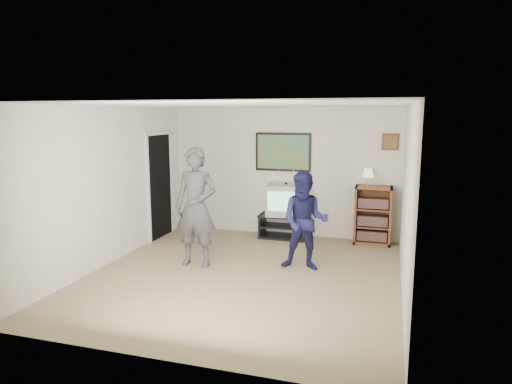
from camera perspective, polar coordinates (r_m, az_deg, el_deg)
The scene contains 13 objects.
room_shell at distance 6.93m, azimuth -0.68°, elevation 0.36°, with size 4.51×5.00×2.51m.
media_stand at distance 8.90m, azimuth 3.43°, elevation -4.28°, with size 0.91×0.51×0.46m.
crt_television at distance 8.78m, azimuth 3.76°, elevation -0.96°, with size 0.71×0.60×0.60m, color #A2A39D, non-canonical shape.
bookshelf at distance 8.66m, azimuth 14.40°, elevation -2.84°, with size 0.66×0.38×1.08m, color brown, non-canonical shape.
table_lamp at distance 8.53m, azimuth 13.81°, elevation 1.80°, with size 0.21×0.21×0.33m, color beige, non-canonical shape.
person_tall at distance 7.19m, azimuth -7.53°, elevation -1.90°, with size 0.69×0.45×1.88m, color #414043.
person_short at distance 7.02m, azimuth 6.14°, elevation -3.65°, with size 0.74×0.58×1.52m, color #1A1A47.
controller_left at distance 7.29m, azimuth -7.32°, elevation 0.93°, with size 0.04×0.13×0.04m, color white.
controller_right at distance 7.18m, azimuth 6.49°, elevation -0.43°, with size 0.03×0.11×0.03m, color white.
poster at distance 8.92m, azimuth 3.40°, elevation 5.02°, with size 1.10×0.03×0.75m, color black.
air_vent at distance 9.05m, azimuth 0.01°, elevation 7.00°, with size 0.28×0.02×0.14m, color white.
small_picture at distance 8.68m, azimuth 16.45°, elevation 6.03°, with size 0.30×0.03×0.30m, color #493217.
doorway at distance 8.99m, azimuth -11.98°, elevation 0.68°, with size 0.03×0.85×2.00m, color black.
Camera 1 is at (2.04, -6.18, 2.37)m, focal length 32.00 mm.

